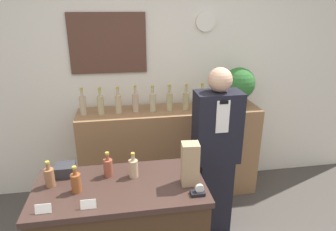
% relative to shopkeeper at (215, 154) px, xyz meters
% --- Properties ---
extents(back_wall, '(5.20, 0.09, 2.70)m').
position_rel_shopkeeper_xyz_m(back_wall, '(-0.45, 0.91, 0.57)').
color(back_wall, silver).
rests_on(back_wall, ground_plane).
extents(back_shelf, '(1.92, 0.43, 1.00)m').
position_rel_shopkeeper_xyz_m(back_shelf, '(-0.31, 0.64, -0.28)').
color(back_shelf, '#8E6642').
rests_on(back_shelf, ground_plane).
extents(shopkeeper, '(0.40, 0.25, 1.56)m').
position_rel_shopkeeper_xyz_m(shopkeeper, '(0.00, 0.00, 0.00)').
color(shopkeeper, black).
rests_on(shopkeeper, ground_plane).
extents(potted_plant, '(0.34, 0.34, 0.42)m').
position_rel_shopkeeper_xyz_m(potted_plant, '(0.43, 0.62, 0.46)').
color(potted_plant, '#9E998E').
rests_on(potted_plant, back_shelf).
extents(paper_bag, '(0.12, 0.11, 0.29)m').
position_rel_shopkeeper_xyz_m(paper_bag, '(-0.39, -0.61, 0.28)').
color(paper_bag, tan).
rests_on(paper_bag, display_counter).
extents(tape_dispenser, '(0.09, 0.06, 0.07)m').
position_rel_shopkeeper_xyz_m(tape_dispenser, '(-0.36, -0.74, 0.15)').
color(tape_dispenser, black).
rests_on(tape_dispenser, display_counter).
extents(price_card_left, '(0.09, 0.02, 0.06)m').
position_rel_shopkeeper_xyz_m(price_card_left, '(-1.29, -0.77, 0.16)').
color(price_card_left, white).
rests_on(price_card_left, display_counter).
extents(price_card_right, '(0.09, 0.02, 0.06)m').
position_rel_shopkeeper_xyz_m(price_card_right, '(-1.03, -0.77, 0.16)').
color(price_card_right, white).
rests_on(price_card_right, display_counter).
extents(gift_box, '(0.13, 0.12, 0.08)m').
position_rel_shopkeeper_xyz_m(gift_box, '(-1.22, -0.36, 0.17)').
color(gift_box, '#2D2D33').
rests_on(gift_box, display_counter).
extents(counter_bottle_0, '(0.06, 0.06, 0.18)m').
position_rel_shopkeeper_xyz_m(counter_bottle_0, '(-1.30, -0.49, 0.20)').
color(counter_bottle_0, '#94633F').
rests_on(counter_bottle_0, display_counter).
extents(counter_bottle_1, '(0.06, 0.06, 0.18)m').
position_rel_shopkeeper_xyz_m(counter_bottle_1, '(-1.12, -0.58, 0.20)').
color(counter_bottle_1, brown).
rests_on(counter_bottle_1, display_counter).
extents(counter_bottle_2, '(0.06, 0.06, 0.18)m').
position_rel_shopkeeper_xyz_m(counter_bottle_2, '(-0.92, -0.42, 0.20)').
color(counter_bottle_2, brown).
rests_on(counter_bottle_2, display_counter).
extents(counter_bottle_3, '(0.06, 0.06, 0.18)m').
position_rel_shopkeeper_xyz_m(counter_bottle_3, '(-0.75, -0.46, 0.20)').
color(counter_bottle_3, tan).
rests_on(counter_bottle_3, display_counter).
extents(shelf_bottle_0, '(0.07, 0.07, 0.27)m').
position_rel_shopkeeper_xyz_m(shelf_bottle_0, '(-1.19, 0.64, 0.32)').
color(shelf_bottle_0, tan).
rests_on(shelf_bottle_0, back_shelf).
extents(shelf_bottle_1, '(0.07, 0.07, 0.27)m').
position_rel_shopkeeper_xyz_m(shelf_bottle_1, '(-1.01, 0.62, 0.32)').
color(shelf_bottle_1, tan).
rests_on(shelf_bottle_1, back_shelf).
extents(shelf_bottle_2, '(0.07, 0.07, 0.27)m').
position_rel_shopkeeper_xyz_m(shelf_bottle_2, '(-0.84, 0.63, 0.32)').
color(shelf_bottle_2, tan).
rests_on(shelf_bottle_2, back_shelf).
extents(shelf_bottle_3, '(0.07, 0.07, 0.27)m').
position_rel_shopkeeper_xyz_m(shelf_bottle_3, '(-0.66, 0.65, 0.32)').
color(shelf_bottle_3, tan).
rests_on(shelf_bottle_3, back_shelf).
extents(shelf_bottle_4, '(0.07, 0.07, 0.27)m').
position_rel_shopkeeper_xyz_m(shelf_bottle_4, '(-0.49, 0.62, 0.32)').
color(shelf_bottle_4, tan).
rests_on(shelf_bottle_4, back_shelf).
extents(shelf_bottle_5, '(0.07, 0.07, 0.27)m').
position_rel_shopkeeper_xyz_m(shelf_bottle_5, '(-0.31, 0.62, 0.32)').
color(shelf_bottle_5, tan).
rests_on(shelf_bottle_5, back_shelf).
extents(shelf_bottle_6, '(0.07, 0.07, 0.27)m').
position_rel_shopkeeper_xyz_m(shelf_bottle_6, '(-0.14, 0.63, 0.32)').
color(shelf_bottle_6, tan).
rests_on(shelf_bottle_6, back_shelf).
extents(shelf_bottle_7, '(0.07, 0.07, 0.27)m').
position_rel_shopkeeper_xyz_m(shelf_bottle_7, '(0.04, 0.64, 0.32)').
color(shelf_bottle_7, tan).
rests_on(shelf_bottle_7, back_shelf).
extents(shelf_bottle_8, '(0.07, 0.07, 0.27)m').
position_rel_shopkeeper_xyz_m(shelf_bottle_8, '(0.21, 0.62, 0.32)').
color(shelf_bottle_8, tan).
rests_on(shelf_bottle_8, back_shelf).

